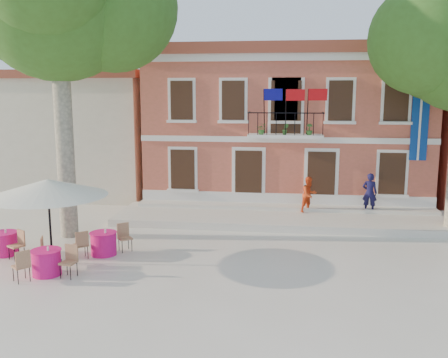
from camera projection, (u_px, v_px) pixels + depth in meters
ground at (222, 253)px, 16.81m from camera, size 90.00×90.00×0.00m
main_building at (286, 123)px, 25.65m from camera, size 13.50×9.59×7.50m
neighbor_west at (82, 130)px, 28.21m from camera, size 9.40×9.40×6.40m
terrace at (283, 219)px, 20.82m from camera, size 14.00×3.40×0.30m
patio_umbrella at (48, 188)px, 15.42m from camera, size 3.65×3.65×2.71m
pedestrian_navy at (370, 193)px, 21.15m from camera, size 0.69×0.54×1.69m
pedestrian_orange at (309, 195)px, 21.17m from camera, size 0.94×0.91×1.53m
cafe_table_0 at (46, 261)px, 14.76m from camera, size 1.75×1.85×0.95m
cafe_table_1 at (104, 242)px, 16.60m from camera, size 1.77×1.51×0.95m
cafe_table_2 at (5, 243)px, 16.60m from camera, size 1.86×1.35×0.95m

